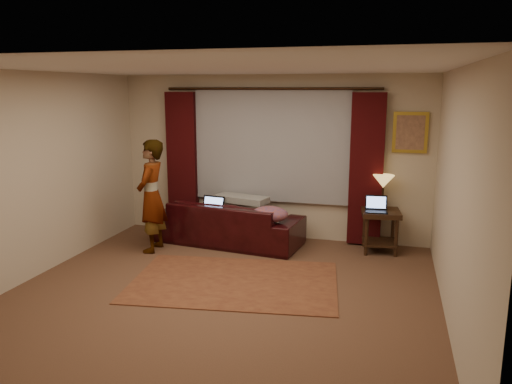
{
  "coord_description": "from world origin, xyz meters",
  "views": [
    {
      "loc": [
        1.87,
        -5.21,
        2.38
      ],
      "look_at": [
        0.1,
        1.2,
        1.0
      ],
      "focal_mm": 35.0,
      "sensor_mm": 36.0,
      "label": 1
    }
  ],
  "objects_px": {
    "sofa": "(229,215)",
    "end_table": "(380,231)",
    "person": "(152,196)",
    "laptop_sofa": "(210,206)",
    "laptop_table": "(377,204)",
    "tiffany_lamp": "(383,192)"
  },
  "relations": [
    {
      "from": "person",
      "to": "sofa",
      "type": "bearing_deg",
      "value": 118.53
    },
    {
      "from": "sofa",
      "to": "end_table",
      "type": "distance_m",
      "value": 2.3
    },
    {
      "from": "end_table",
      "to": "tiffany_lamp",
      "type": "relative_size",
      "value": 1.25
    },
    {
      "from": "tiffany_lamp",
      "to": "laptop_table",
      "type": "bearing_deg",
      "value": -106.55
    },
    {
      "from": "end_table",
      "to": "tiffany_lamp",
      "type": "height_order",
      "value": "tiffany_lamp"
    },
    {
      "from": "sofa",
      "to": "end_table",
      "type": "height_order",
      "value": "sofa"
    },
    {
      "from": "sofa",
      "to": "person",
      "type": "height_order",
      "value": "person"
    },
    {
      "from": "end_table",
      "to": "person",
      "type": "distance_m",
      "value": 3.41
    },
    {
      "from": "laptop_sofa",
      "to": "end_table",
      "type": "distance_m",
      "value": 2.61
    },
    {
      "from": "sofa",
      "to": "end_table",
      "type": "bearing_deg",
      "value": -168.26
    },
    {
      "from": "laptop_sofa",
      "to": "laptop_table",
      "type": "height_order",
      "value": "laptop_table"
    },
    {
      "from": "sofa",
      "to": "laptop_table",
      "type": "relative_size",
      "value": 6.65
    },
    {
      "from": "laptop_table",
      "to": "laptop_sofa",
      "type": "bearing_deg",
      "value": 178.75
    },
    {
      "from": "laptop_sofa",
      "to": "tiffany_lamp",
      "type": "height_order",
      "value": "tiffany_lamp"
    },
    {
      "from": "end_table",
      "to": "sofa",
      "type": "bearing_deg",
      "value": -175.27
    },
    {
      "from": "laptop_sofa",
      "to": "person",
      "type": "relative_size",
      "value": 0.24
    },
    {
      "from": "laptop_sofa",
      "to": "end_table",
      "type": "xyz_separation_m",
      "value": [
        2.58,
        0.27,
        -0.27
      ]
    },
    {
      "from": "laptop_table",
      "to": "person",
      "type": "height_order",
      "value": "person"
    },
    {
      "from": "person",
      "to": "end_table",
      "type": "bearing_deg",
      "value": 99.16
    },
    {
      "from": "sofa",
      "to": "person",
      "type": "bearing_deg",
      "value": 40.85
    },
    {
      "from": "laptop_sofa",
      "to": "laptop_table",
      "type": "xyz_separation_m",
      "value": [
        2.51,
        0.15,
        0.15
      ]
    },
    {
      "from": "laptop_sofa",
      "to": "person",
      "type": "height_order",
      "value": "person"
    }
  ]
}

